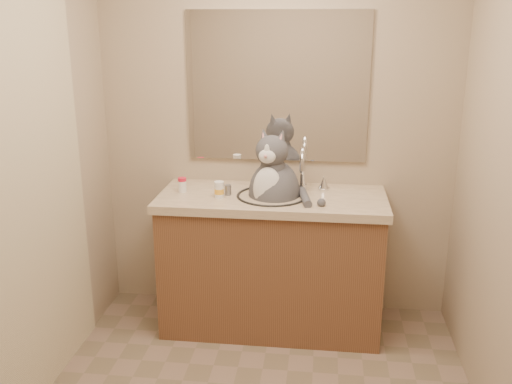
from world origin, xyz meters
The scene contains 8 objects.
room centered at (0.00, 0.00, 1.20)m, with size 2.22×2.52×2.42m.
vanity centered at (0.00, 0.96, 0.44)m, with size 1.34×0.59×1.12m.
mirror centered at (0.00, 1.24, 1.45)m, with size 1.10×0.02×0.90m, color white.
shower_curtain centered at (-1.05, 0.10, 1.03)m, with size 0.02×1.30×1.93m.
cat centered at (0.01, 0.97, 0.89)m, with size 0.42×0.44×0.61m.
pill_bottle_redcap centered at (-0.54, 0.97, 0.89)m, with size 0.06×0.06×0.09m.
pill_bottle_orange centered at (-0.30, 0.88, 0.90)m, with size 0.06×0.06×0.10m.
grey_canister centered at (-0.26, 0.94, 0.88)m, with size 0.05×0.05×0.06m.
Camera 1 is at (0.29, -2.23, 1.85)m, focal length 40.00 mm.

